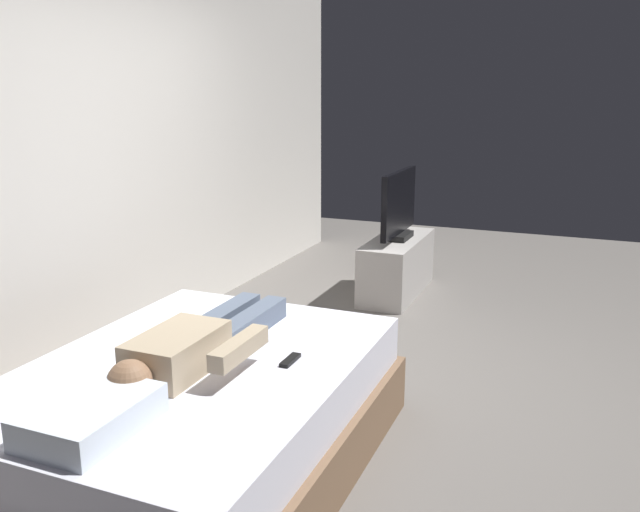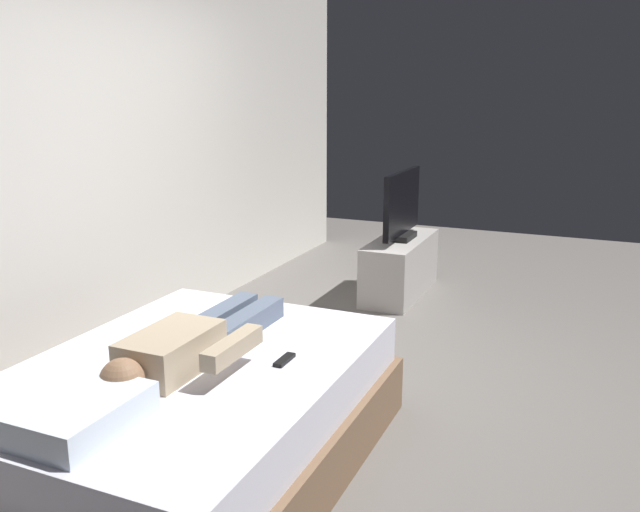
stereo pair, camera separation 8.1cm
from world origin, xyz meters
The scene contains 8 objects.
ground_plane centered at (0.00, 0.00, 0.00)m, with size 10.00×10.00×0.00m, color slate.
back_wall centered at (0.40, 1.79, 1.40)m, with size 6.40×0.10×2.80m, color silver.
bed centered at (-1.09, 0.44, 0.26)m, with size 1.98×1.49×0.54m.
pillow centered at (-1.76, 0.44, 0.60)m, with size 0.48×0.34×0.12m, color white.
person centered at (-1.06, 0.44, 0.62)m, with size 1.26×0.46×0.18m.
remote centered at (-0.91, 0.03, 0.55)m, with size 0.15×0.04×0.02m, color black.
tv_stand centered at (1.95, 0.34, 0.25)m, with size 1.10×0.40×0.50m, color #B7B2AD.
tv centered at (1.95, 0.34, 0.78)m, with size 0.88×0.20×0.59m.
Camera 2 is at (-3.42, -1.24, 1.76)m, focal length 36.75 mm.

